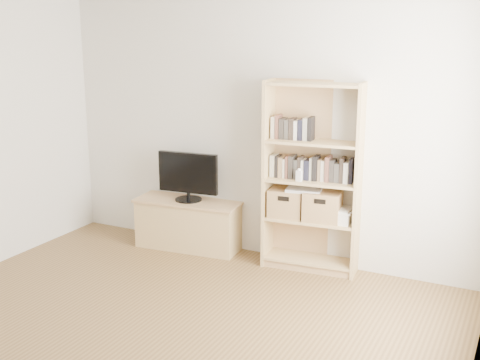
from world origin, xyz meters
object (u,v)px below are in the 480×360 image
Objects in this scene: television at (188,177)px; basket_right at (323,206)px; tv_stand at (189,225)px; bookshelf at (312,178)px; baby_monitor at (299,176)px; laptop at (304,190)px; basket_left at (287,203)px.

basket_right is (1.47, 0.05, -0.13)m from television.
bookshelf reaches higher than tv_stand.
television reaches higher than tv_stand.
tv_stand is at bearing -175.80° from baby_monitor.
television is 1.28m from baby_monitor.
bookshelf is 0.14m from laptop.
laptop is at bearing -174.58° from bookshelf.
television is at bearing 172.98° from basket_left.
baby_monitor is 0.30× the size of basket_right.
baby_monitor reaches higher than basket_left.
laptop is (0.17, 0.01, 0.15)m from basket_left.
basket_right reaches higher than tv_stand.
laptop is at bearing -4.13° from tv_stand.
baby_monitor is at bearing -36.78° from basket_left.
television is 1.12m from basket_left.
tv_stand is at bearing 0.00° from television.
television is at bearing 176.61° from bookshelf.
laptop is at bearing 86.15° from baby_monitor.
bookshelf is 5.52× the size of laptop.
laptop reaches higher than basket_right.
basket_right is at bearing -2.62° from basket_left.
bookshelf is at bearing -1.43° from basket_left.
tv_stand is 1.40m from laptop.
bookshelf is 17.81× the size of baby_monitor.
basket_right reaches higher than basket_left.
bookshelf is at bearing -0.42° from laptop.
television reaches higher than basket_right.
television is (0.00, 0.00, 0.53)m from tv_stand.
basket_left is (-0.24, -0.03, -0.27)m from bookshelf.
laptop is (-0.19, -0.02, 0.14)m from basket_right.
tv_stand is 10.67× the size of baby_monitor.
tv_stand is at bearing 174.34° from basket_right.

